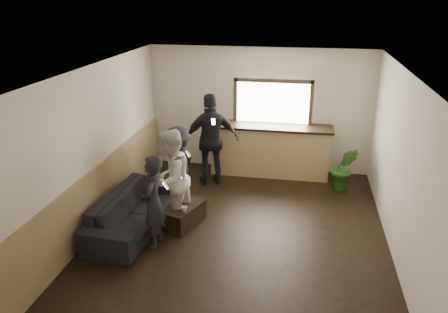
% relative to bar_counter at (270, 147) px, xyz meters
% --- Properties ---
extents(ground, '(5.00, 6.00, 0.01)m').
position_rel_bar_counter_xyz_m(ground, '(-0.30, -2.70, -0.64)').
color(ground, black).
extents(room_shell, '(5.01, 6.01, 2.80)m').
position_rel_bar_counter_xyz_m(room_shell, '(-1.04, -2.70, 0.83)').
color(room_shell, silver).
rests_on(room_shell, ground).
extents(bar_counter, '(2.70, 0.68, 2.13)m').
position_rel_bar_counter_xyz_m(bar_counter, '(0.00, 0.00, 0.00)').
color(bar_counter, tan).
rests_on(bar_counter, ground).
extents(sofa, '(1.06, 2.35, 0.67)m').
position_rel_bar_counter_xyz_m(sofa, '(-2.11, -2.90, -0.31)').
color(sofa, black).
rests_on(sofa, ground).
extents(coffee_table, '(0.70, 0.93, 0.37)m').
position_rel_bar_counter_xyz_m(coffee_table, '(-1.31, -2.62, -0.46)').
color(coffee_table, black).
rests_on(coffee_table, ground).
extents(cup_a, '(0.17, 0.17, 0.10)m').
position_rel_bar_counter_xyz_m(cup_a, '(-1.38, -2.43, -0.22)').
color(cup_a, silver).
rests_on(cup_a, coffee_table).
extents(cup_b, '(0.14, 0.14, 0.10)m').
position_rel_bar_counter_xyz_m(cup_b, '(-1.23, -2.82, -0.22)').
color(cup_b, silver).
rests_on(cup_b, coffee_table).
extents(potted_plant, '(0.53, 0.43, 0.95)m').
position_rel_bar_counter_xyz_m(potted_plant, '(1.59, -0.60, -0.17)').
color(potted_plant, '#2D6623').
rests_on(potted_plant, ground).
extents(person_a, '(0.46, 0.58, 1.57)m').
position_rel_bar_counter_xyz_m(person_a, '(-1.59, -3.36, 0.14)').
color(person_a, black).
rests_on(person_a, ground).
extents(person_b, '(0.88, 1.01, 1.76)m').
position_rel_bar_counter_xyz_m(person_b, '(-1.51, -2.62, 0.24)').
color(person_b, silver).
rests_on(person_b, ground).
extents(person_c, '(0.76, 1.07, 1.51)m').
position_rel_bar_counter_xyz_m(person_c, '(-1.66, -1.64, 0.11)').
color(person_c, black).
rests_on(person_c, ground).
extents(person_d, '(1.26, 0.90, 1.98)m').
position_rel_bar_counter_xyz_m(person_d, '(-1.19, -0.76, 0.35)').
color(person_d, black).
rests_on(person_d, ground).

